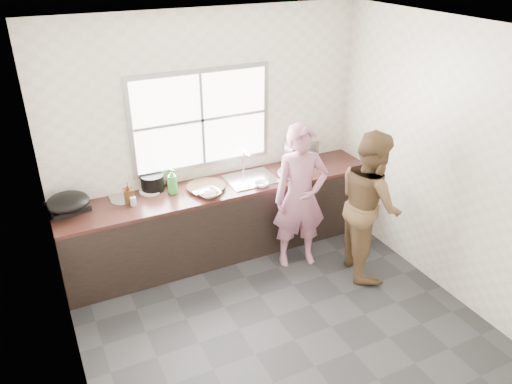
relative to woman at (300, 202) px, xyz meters
name	(u,v)px	position (x,y,z in m)	size (l,w,h in m)	color
floor	(276,317)	(-0.67, -0.74, -0.77)	(3.60, 3.20, 0.01)	#2A2A2D
ceiling	(283,30)	(-0.67, -0.74, 1.94)	(3.60, 3.20, 0.01)	silver
wall_back	(210,135)	(-0.67, 0.87, 0.59)	(3.60, 0.01, 2.70)	silver
wall_left	(57,245)	(-2.48, -0.74, 0.59)	(0.01, 3.20, 2.70)	beige
wall_right	(438,158)	(1.13, -0.74, 0.59)	(0.01, 3.20, 2.70)	beige
wall_front	(407,304)	(-0.67, -2.34, 0.59)	(3.60, 0.01, 2.70)	beige
cabinet	(224,221)	(-0.67, 0.55, -0.35)	(3.60, 0.62, 0.82)	black
countertop	(222,187)	(-0.67, 0.55, 0.08)	(3.60, 0.64, 0.04)	#351A15
sink	(251,179)	(-0.32, 0.55, 0.10)	(0.55, 0.45, 0.02)	silver
faucet	(243,161)	(-0.32, 0.75, 0.25)	(0.02, 0.02, 0.30)	silver
window_frame	(201,119)	(-0.77, 0.85, 0.79)	(1.60, 0.05, 1.10)	#9EA0A5
window_glazing	(202,120)	(-0.77, 0.83, 0.79)	(1.50, 0.01, 1.00)	white
woman	(300,202)	(0.00, 0.00, 0.00)	(0.56, 0.37, 1.53)	#B56C88
person_side	(370,204)	(0.59, -0.44, 0.04)	(0.79, 0.61, 1.62)	brown
cutting_board	(206,187)	(-0.87, 0.55, 0.12)	(0.43, 0.43, 0.04)	black
cleaver	(202,191)	(-0.96, 0.45, 0.14)	(0.19, 0.09, 0.01)	silver
bowl_mince	(209,194)	(-0.90, 0.38, 0.13)	(0.24, 0.24, 0.06)	silver
bowl_crabs	(289,175)	(0.09, 0.41, 0.13)	(0.20, 0.20, 0.06)	white
bowl_held	(261,184)	(-0.30, 0.34, 0.13)	(0.20, 0.20, 0.06)	white
black_pot	(152,183)	(-1.39, 0.78, 0.18)	(0.25, 0.25, 0.18)	black
plate_food	(150,191)	(-1.43, 0.75, 0.11)	(0.23, 0.23, 0.02)	silver
bottle_green	(172,181)	(-1.22, 0.61, 0.24)	(0.11, 0.11, 0.29)	green
bottle_brown_tall	(129,194)	(-1.69, 0.61, 0.20)	(0.09, 0.09, 0.21)	#482712
bottle_brown_short	(171,181)	(-1.18, 0.77, 0.17)	(0.11, 0.11, 0.15)	#492112
glass_jar	(133,201)	(-1.67, 0.54, 0.14)	(0.06, 0.06, 0.09)	#BABFC0
burner	(67,206)	(-2.29, 0.75, 0.12)	(0.38, 0.38, 0.06)	black
wok	(68,202)	(-2.28, 0.63, 0.23)	(0.41, 0.41, 0.16)	black
dish_rack	(300,149)	(0.45, 0.78, 0.25)	(0.41, 0.29, 0.31)	silver
pot_lid_left	(123,200)	(-1.74, 0.69, 0.10)	(0.25, 0.25, 0.01)	#ABAEB2
pot_lid_right	(121,196)	(-1.74, 0.78, 0.10)	(0.25, 0.25, 0.01)	#A7ABAE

